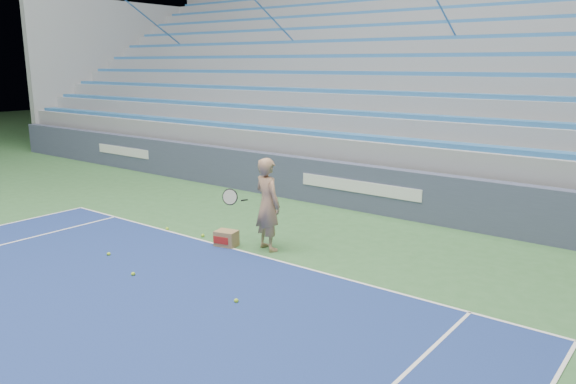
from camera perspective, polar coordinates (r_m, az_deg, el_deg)
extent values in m
cube|color=white|center=(10.41, -3.86, -6.22)|extent=(10.97, 0.05, 0.00)
cube|color=#3F4660|center=(13.41, 7.51, 0.43)|extent=(30.00, 0.30, 1.10)
cube|color=white|center=(19.36, -16.43, 4.01)|extent=(2.60, 0.02, 0.28)
cube|color=white|center=(13.26, 7.17, 0.53)|extent=(3.20, 0.02, 0.28)
cube|color=gray|center=(17.42, 15.11, 2.98)|extent=(30.00, 8.50, 1.10)
cube|color=gray|center=(17.31, 15.27, 5.59)|extent=(30.00, 8.50, 0.50)
cube|color=#2F6BAD|center=(13.80, 9.07, 5.40)|extent=(29.60, 0.42, 0.11)
cube|color=gray|center=(17.65, 15.90, 7.32)|extent=(30.00, 7.65, 0.50)
cube|color=#2F6BAD|center=(14.49, 10.78, 7.68)|extent=(29.60, 0.42, 0.11)
cube|color=gray|center=(18.01, 16.52, 8.98)|extent=(30.00, 6.80, 0.50)
cube|color=#2F6BAD|center=(15.22, 12.34, 9.74)|extent=(29.60, 0.42, 0.11)
cube|color=gray|center=(18.38, 17.12, 10.58)|extent=(30.00, 5.95, 0.50)
cube|color=#2F6BAD|center=(15.97, 13.78, 11.60)|extent=(29.60, 0.42, 0.11)
cube|color=gray|center=(18.77, 17.69, 12.10)|extent=(30.00, 5.10, 0.50)
cube|color=#2F6BAD|center=(16.75, 15.10, 13.28)|extent=(29.60, 0.42, 0.11)
cube|color=gray|center=(19.17, 18.25, 13.57)|extent=(30.00, 4.25, 0.50)
cube|color=#2F6BAD|center=(17.55, 16.32, 14.81)|extent=(29.60, 0.42, 0.11)
cube|color=gray|center=(19.59, 18.80, 14.97)|extent=(30.00, 3.40, 0.50)
cube|color=#2F6BAD|center=(18.37, 17.44, 16.20)|extent=(29.60, 0.42, 0.11)
cube|color=gray|center=(20.02, 19.32, 16.31)|extent=(30.00, 2.55, 0.50)
cube|color=#2F6BAD|center=(19.20, 18.49, 17.46)|extent=(29.60, 0.42, 0.11)
cube|color=gray|center=(20.46, 19.84, 17.60)|extent=(30.00, 1.70, 0.50)
cube|color=gray|center=(26.90, -16.41, 11.61)|extent=(0.30, 8.80, 6.10)
cube|color=gray|center=(21.46, 20.47, 12.74)|extent=(31.00, 0.40, 7.30)
cylinder|color=teal|center=(24.46, -12.13, 15.40)|extent=(0.05, 8.53, 5.04)
cylinder|color=teal|center=(20.28, -0.61, 16.25)|extent=(0.05, 8.53, 5.04)
cylinder|color=teal|center=(17.23, 15.93, 16.36)|extent=(0.05, 8.53, 5.04)
imported|color=tan|center=(10.41, -2.09, -1.25)|extent=(0.73, 0.58, 1.75)
cylinder|color=black|center=(10.43, -4.45, -0.83)|extent=(0.12, 0.27, 0.08)
cylinder|color=beige|center=(10.28, -5.91, -0.50)|extent=(0.29, 0.16, 0.28)
torus|color=black|center=(10.28, -5.91, -0.50)|extent=(0.31, 0.18, 0.30)
cube|color=olive|center=(10.85, -6.27, -4.71)|extent=(0.46, 0.38, 0.30)
cube|color=#B21E19|center=(10.74, -6.86, -4.91)|extent=(0.32, 0.08, 0.14)
sphere|color=#A1D42B|center=(9.69, -15.46, -8.03)|extent=(0.07, 0.07, 0.07)
sphere|color=#A1D42B|center=(8.40, -5.27, -10.94)|extent=(0.07, 0.07, 0.07)
sphere|color=#A1D42B|center=(10.79, -17.76, -6.03)|extent=(0.07, 0.07, 0.07)
sphere|color=#A1D42B|center=(11.49, -8.66, -4.39)|extent=(0.07, 0.07, 0.07)
sphere|color=#A1D42B|center=(12.09, -12.19, -3.66)|extent=(0.07, 0.07, 0.07)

